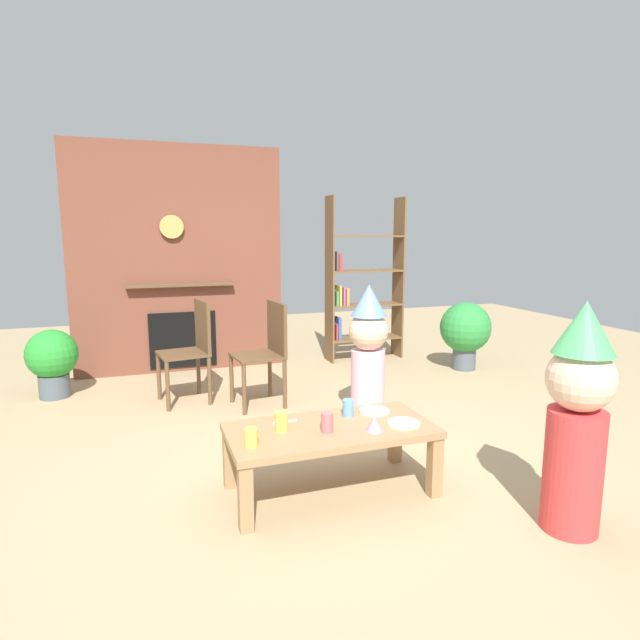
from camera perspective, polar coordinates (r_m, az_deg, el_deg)
ground_plane at (r=3.64m, az=-0.17°, el=-14.50°), size 12.00×12.00×0.00m
brick_fireplace_feature at (r=5.77m, az=-15.30°, el=6.31°), size 2.20×0.28×2.40m
bookshelf at (r=6.08m, az=4.40°, el=3.76°), size 0.90×0.28×1.90m
coffee_table at (r=3.03m, az=1.16°, el=-12.75°), size 1.17×0.58×0.39m
paper_cup_near_left at (r=3.17m, az=3.12°, el=-9.63°), size 0.07×0.07×0.10m
paper_cup_near_right at (r=2.77m, az=-7.60°, el=-12.70°), size 0.07×0.07×0.10m
paper_cup_center at (r=2.92m, az=0.78°, el=-11.20°), size 0.07×0.07×0.11m
paper_cup_far_left at (r=2.95m, az=-4.26°, el=-11.10°), size 0.07×0.07×0.11m
paper_plate_front at (r=3.09m, az=9.18°, el=-11.15°), size 0.19×0.19×0.01m
paper_plate_rear at (r=3.26m, az=6.01°, el=-9.93°), size 0.18×0.18×0.01m
birthday_cake_slice at (r=2.96m, az=6.02°, el=-11.29°), size 0.10×0.10×0.08m
table_fork at (r=3.09m, az=-3.93°, el=-11.10°), size 0.15×0.03×0.01m
child_with_cone_hat at (r=2.87m, az=26.54°, el=-9.08°), size 0.32×0.32×1.17m
child_in_pink at (r=4.03m, az=5.33°, el=-3.44°), size 0.30×0.30×1.10m
dining_chair_left at (r=4.71m, az=-13.84°, el=-2.66°), size 0.46×0.46×0.90m
dining_chair_middle at (r=4.51m, az=-5.85°, el=-2.98°), size 0.45×0.45×0.90m
potted_plant_tall at (r=5.87m, az=15.72°, el=-1.05°), size 0.55×0.55×0.74m
potted_plant_short at (r=5.29m, az=-27.42°, el=-3.80°), size 0.45×0.45×0.63m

